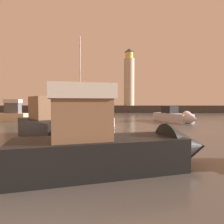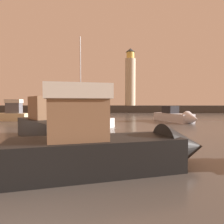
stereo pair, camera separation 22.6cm
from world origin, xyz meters
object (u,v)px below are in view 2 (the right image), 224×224
Objects in this scene: lighthouse at (130,79)px; motorboat_3 at (49,127)px; motorboat_0 at (117,144)px; motorboat_5 at (177,117)px; motorboat_6 at (7,114)px; sailboat_moored at (85,121)px.

lighthouse is 1.97× the size of motorboat_3.
motorboat_0 reaches higher than motorboat_5.
motorboat_6 is 0.65× the size of sailboat_moored.
motorboat_3 reaches higher than motorboat_5.
motorboat_5 is 27.07m from motorboat_6.
motorboat_0 reaches higher than motorboat_6.
motorboat_0 is 24.02m from motorboat_5.
motorboat_3 is at bearing -131.90° from motorboat_5.
lighthouse is 47.34m from motorboat_3.
motorboat_3 is 21.37m from motorboat_6.
motorboat_0 is 8.43m from motorboat_3.
motorboat_3 is (-8.56, -45.69, -8.95)m from lighthouse.
lighthouse is at bearing 100.58° from motorboat_5.
motorboat_6 is at bearing 127.13° from motorboat_3.
motorboat_0 reaches higher than motorboat_3.
lighthouse reaches higher than motorboat_3.
motorboat_5 is 1.21× the size of motorboat_6.
motorboat_3 is 9.89m from sailboat_moored.
sailboat_moored is at bearing 83.35° from motorboat_3.
motorboat_5 is (8.85, 22.33, -0.34)m from motorboat_0.
motorboat_6 is at bearing 127.62° from motorboat_0.
sailboat_moored is at bearing -27.24° from motorboat_6.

